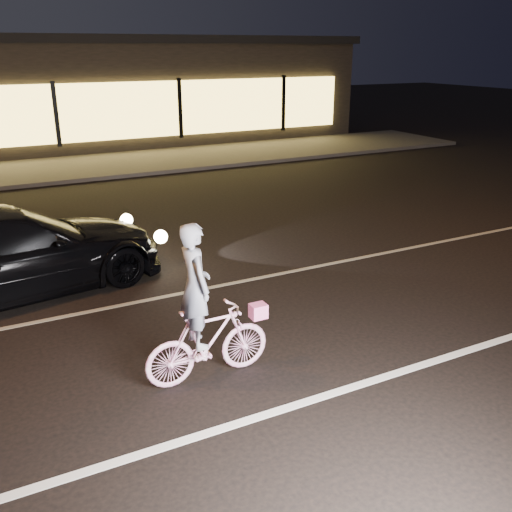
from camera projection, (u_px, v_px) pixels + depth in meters
ground at (254, 343)px, 7.72m from camera, size 90.00×90.00×0.00m
lane_stripe_near at (314, 399)px, 6.47m from camera, size 60.00×0.12×0.01m
lane_stripe_far at (198, 290)px, 9.39m from camera, size 60.00×0.10×0.01m
sidewalk at (71, 168)px, 18.53m from camera, size 30.00×4.00×0.12m
storefront at (37, 90)px, 22.78m from camera, size 25.40×8.42×4.20m
cyclist at (205, 326)px, 6.66m from camera, size 1.57×0.54×1.97m
sedan at (8, 252)px, 9.01m from camera, size 5.24×2.92×1.43m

